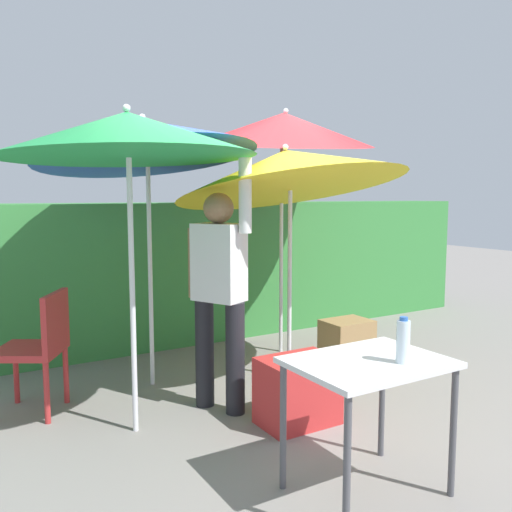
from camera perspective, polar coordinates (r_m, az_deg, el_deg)
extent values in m
plane|color=gray|center=(4.30, 2.13, -15.13)|extent=(24.00, 24.00, 0.00)
cube|color=#38843D|center=(5.91, -8.92, -1.71)|extent=(8.00, 0.70, 1.50)
cylinder|color=silver|center=(4.51, -11.16, -1.90)|extent=(0.04, 0.04, 1.87)
cone|color=blue|center=(4.47, -11.70, 12.01)|extent=(1.80, 1.80, 0.65)
sphere|color=silver|center=(4.48, -11.99, 14.24)|extent=(0.05, 0.05, 0.05)
cylinder|color=silver|center=(4.61, 3.58, -3.16)|extent=(0.04, 0.04, 1.63)
cone|color=yellow|center=(4.52, 3.39, 9.10)|extent=(1.95, 1.95, 0.78)
sphere|color=silver|center=(4.51, 3.13, 11.47)|extent=(0.05, 0.05, 0.05)
cylinder|color=silver|center=(5.37, 2.69, 0.60)|extent=(0.04, 0.04, 2.07)
cone|color=red|center=(5.38, 2.96, 13.30)|extent=(1.79, 1.79, 0.59)
sphere|color=silver|center=(5.41, 3.18, 15.12)|extent=(0.05, 0.05, 0.05)
cylinder|color=silver|center=(3.63, -12.98, -4.36)|extent=(0.04, 0.04, 1.82)
cone|color=green|center=(3.59, -13.46, 12.41)|extent=(1.65, 1.65, 0.36)
sphere|color=silver|center=(3.60, -13.59, 15.00)|extent=(0.05, 0.05, 0.05)
cylinder|color=black|center=(3.95, -2.22, -10.79)|extent=(0.14, 0.14, 0.82)
cylinder|color=black|center=(4.11, -5.47, -10.12)|extent=(0.14, 0.14, 0.82)
cube|color=silver|center=(3.89, -3.96, -0.67)|extent=(0.36, 0.42, 0.56)
sphere|color=#8C6647|center=(3.86, -4.00, 5.09)|extent=(0.22, 0.22, 0.22)
cylinder|color=silver|center=(3.72, -1.16, 6.75)|extent=(0.12, 0.12, 0.56)
cylinder|color=#8C6647|center=(4.03, -6.58, -0.73)|extent=(0.12, 0.12, 0.52)
cylinder|color=#B72D2D|center=(4.58, -24.10, -11.42)|extent=(0.04, 0.04, 0.44)
cylinder|color=#B72D2D|center=(4.44, -19.51, -11.78)|extent=(0.04, 0.04, 0.44)
cylinder|color=#B72D2D|center=(4.10, -21.31, -13.37)|extent=(0.04, 0.04, 0.44)
cube|color=#B72D2D|center=(4.27, -22.93, -9.23)|extent=(0.60, 0.60, 0.05)
cube|color=#B72D2D|center=(4.14, -20.50, -6.38)|extent=(0.26, 0.40, 0.40)
cube|color=red|center=(3.85, 4.45, -14.07)|extent=(0.53, 0.36, 0.47)
cube|color=#9E7A4C|center=(5.32, 9.61, -8.76)|extent=(0.45, 0.35, 0.39)
cylinder|color=#4C4C51|center=(3.45, 13.22, -14.66)|extent=(0.04, 0.04, 0.70)
cylinder|color=#4C4C51|center=(3.02, 2.89, -17.59)|extent=(0.04, 0.04, 0.70)
cylinder|color=#4C4C51|center=(3.13, 20.18, -17.15)|extent=(0.04, 0.04, 0.70)
cylinder|color=#4C4C51|center=(2.65, 9.63, -21.31)|extent=(0.04, 0.04, 0.70)
cube|color=silver|center=(2.91, 11.86, -11.00)|extent=(0.80, 0.60, 0.03)
cylinder|color=silver|center=(2.87, 15.34, -8.78)|extent=(0.07, 0.07, 0.22)
cylinder|color=#2D60B7|center=(2.84, 15.41, -6.44)|extent=(0.04, 0.04, 0.02)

